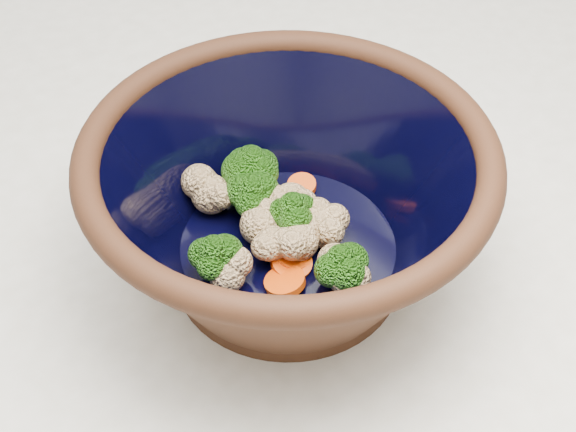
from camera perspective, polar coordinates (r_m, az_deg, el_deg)
name	(u,v)px	position (r m, az deg, el deg)	size (l,w,h in m)	color
mixing_bowl	(288,204)	(0.62, 0.00, 0.87)	(0.39, 0.39, 0.14)	black
vegetable_pile	(279,224)	(0.64, -0.63, -0.58)	(0.15, 0.17, 0.05)	#608442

